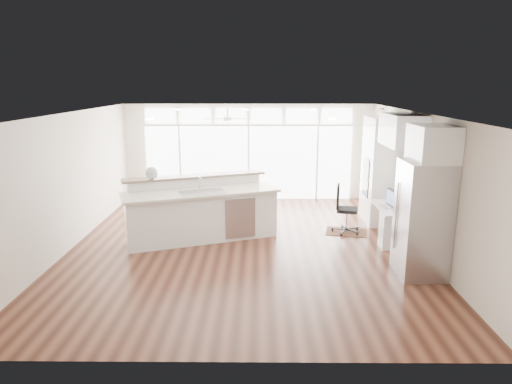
{
  "coord_description": "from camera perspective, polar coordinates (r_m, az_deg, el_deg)",
  "views": [
    {
      "loc": [
        0.32,
        -8.85,
        3.27
      ],
      "look_at": [
        0.24,
        0.6,
        1.0
      ],
      "focal_mm": 32.0,
      "sensor_mm": 36.0,
      "label": 1
    }
  ],
  "objects": [
    {
      "name": "framed_photos",
      "position": [
        10.43,
        18.02,
        2.5
      ],
      "size": [
        0.06,
        0.22,
        0.8
      ],
      "primitive_type": "cube",
      "color": "black",
      "rests_on": "wall_right"
    },
    {
      "name": "keyboard",
      "position": [
        9.82,
        15.59,
        -1.76
      ],
      "size": [
        0.17,
        0.36,
        0.02
      ],
      "primitive_type": "cube",
      "rotation": [
        0.0,
        0.0,
        0.12
      ],
      "color": "silver",
      "rests_on": "desk_nook"
    },
    {
      "name": "wall_right",
      "position": [
        9.6,
        19.84,
        1.14
      ],
      "size": [
        0.04,
        8.0,
        2.7
      ],
      "primitive_type": "cube",
      "color": "beige",
      "rests_on": "floor"
    },
    {
      "name": "floor",
      "position": [
        9.44,
        -1.49,
        -6.84
      ],
      "size": [
        7.0,
        8.0,
        0.02
      ],
      "primitive_type": "cube",
      "color": "#3B1C12",
      "rests_on": "ground"
    },
    {
      "name": "kitchen_island",
      "position": [
        9.74,
        -6.82,
        -2.21
      ],
      "size": [
        3.49,
        2.3,
        1.3
      ],
      "primitive_type": "cube",
      "rotation": [
        0.0,
        0.0,
        0.36
      ],
      "color": "white",
      "rests_on": "floor"
    },
    {
      "name": "rug",
      "position": [
        10.49,
        11.25,
        -4.9
      ],
      "size": [
        1.02,
        0.83,
        0.01
      ],
      "primitive_type": "cube",
      "rotation": [
        0.0,
        0.0,
        -0.21
      ],
      "color": "#381C12",
      "rests_on": "floor"
    },
    {
      "name": "ceiling_fan",
      "position": [
        11.7,
        -3.58,
        9.6
      ],
      "size": [
        1.16,
        1.16,
        0.32
      ],
      "primitive_type": "cube",
      "color": "silver",
      "rests_on": "ceiling"
    },
    {
      "name": "transom_row",
      "position": [
        12.82,
        -0.95,
        9.52
      ],
      "size": [
        5.9,
        0.06,
        0.4
      ],
      "primitive_type": "cube",
      "color": "white",
      "rests_on": "wall_back"
    },
    {
      "name": "office_chair",
      "position": [
        10.31,
        11.31,
        -2.15
      ],
      "size": [
        0.65,
        0.62,
        1.07
      ],
      "primitive_type": "cube",
      "rotation": [
        0.0,
        0.0,
        -0.2
      ],
      "color": "black",
      "rests_on": "floor"
    },
    {
      "name": "ceiling",
      "position": [
        8.87,
        -1.6,
        9.8
      ],
      "size": [
        7.0,
        8.0,
        0.02
      ],
      "primitive_type": "cube",
      "color": "silver",
      "rests_on": "wall_back"
    },
    {
      "name": "oven_cabinet",
      "position": [
        11.21,
        15.23,
        2.64
      ],
      "size": [
        0.64,
        1.2,
        2.5
      ],
      "primitive_type": "cube",
      "color": "white",
      "rests_on": "floor"
    },
    {
      "name": "glass_wall",
      "position": [
        12.98,
        -0.93,
        3.66
      ],
      "size": [
        5.8,
        0.06,
        2.08
      ],
      "primitive_type": "cube",
      "color": "white",
      "rests_on": "wall_back"
    },
    {
      "name": "monitor",
      "position": [
        9.82,
        16.62,
        -0.71
      ],
      "size": [
        0.14,
        0.48,
        0.39
      ],
      "primitive_type": "cube",
      "rotation": [
        0.0,
        0.0,
        0.14
      ],
      "color": "black",
      "rests_on": "desk_nook"
    },
    {
      "name": "desk_nook",
      "position": [
        10.0,
        16.84,
        -3.91
      ],
      "size": [
        0.72,
        1.3,
        0.76
      ],
      "primitive_type": "cube",
      "color": "white",
      "rests_on": "floor"
    },
    {
      "name": "recessed_lights",
      "position": [
        9.07,
        -1.55,
        9.76
      ],
      "size": [
        3.4,
        3.0,
        0.02
      ],
      "primitive_type": "cube",
      "color": "white",
      "rests_on": "ceiling"
    },
    {
      "name": "fishbowl",
      "position": [
        9.78,
        -12.92,
        2.33
      ],
      "size": [
        0.35,
        0.35,
        0.27
      ],
      "primitive_type": "sphere",
      "rotation": [
        0.0,
        0.0,
        0.38
      ],
      "color": "silver",
      "rests_on": "kitchen_island"
    },
    {
      "name": "desk_window",
      "position": [
        9.82,
        19.15,
        2.66
      ],
      "size": [
        0.04,
        0.85,
        0.85
      ],
      "primitive_type": "cube",
      "color": "silver",
      "rests_on": "wall_right"
    },
    {
      "name": "fridge_cabinet",
      "position": [
        8.08,
        21.25,
        5.68
      ],
      "size": [
        0.64,
        0.9,
        0.6
      ],
      "primitive_type": "cube",
      "color": "white",
      "rests_on": "wall_right"
    },
    {
      "name": "wall_left",
      "position": [
        9.83,
        -22.4,
        1.2
      ],
      "size": [
        0.04,
        8.0,
        2.7
      ],
      "primitive_type": "cube",
      "color": "beige",
      "rests_on": "floor"
    },
    {
      "name": "refrigerator",
      "position": [
        8.32,
        20.11,
        -3.2
      ],
      "size": [
        0.76,
        0.9,
        2.0
      ],
      "primitive_type": "cube",
      "color": "#A8A8AC",
      "rests_on": "floor"
    },
    {
      "name": "upper_cabinets",
      "position": [
        9.63,
        17.87,
        7.37
      ],
      "size": [
        0.64,
        1.3,
        0.64
      ],
      "primitive_type": "cube",
      "color": "white",
      "rests_on": "wall_right"
    },
    {
      "name": "wall_front",
      "position": [
        5.23,
        -3.08,
        -8.11
      ],
      "size": [
        7.0,
        0.04,
        2.7
      ],
      "primitive_type": "cube",
      "color": "beige",
      "rests_on": "floor"
    },
    {
      "name": "wall_back",
      "position": [
        12.99,
        -0.93,
        5.0
      ],
      "size": [
        7.0,
        0.04,
        2.7
      ],
      "primitive_type": "cube",
      "color": "beige",
      "rests_on": "floor"
    },
    {
      "name": "potted_plant",
      "position": [
        11.04,
        15.67,
        9.56
      ],
      "size": [
        0.29,
        0.31,
        0.21
      ],
      "primitive_type": "imported",
      "rotation": [
        0.0,
        0.0,
        -0.16
      ],
      "color": "#285624",
      "rests_on": "oven_cabinet"
    }
  ]
}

